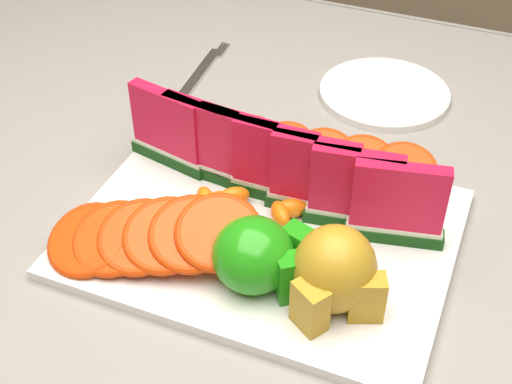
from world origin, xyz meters
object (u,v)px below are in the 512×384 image
object	(u,v)px
platter	(264,233)
pear_cluster	(335,273)
apple_cluster	(261,256)
fork	(199,75)
side_plate	(384,93)

from	to	relation	value
platter	pear_cluster	xyz separation A→B (m)	(0.10, -0.07, 0.04)
apple_cluster	fork	world-z (taller)	apple_cluster
side_plate	platter	bearing A→B (deg)	-98.73
fork	pear_cluster	bearing A→B (deg)	-47.93
pear_cluster	side_plate	xyz separation A→B (m)	(-0.05, 0.39, -0.05)
platter	pear_cluster	distance (m)	0.13
side_plate	fork	world-z (taller)	side_plate
side_plate	fork	size ratio (longest dim) A/B	1.02
apple_cluster	fork	size ratio (longest dim) A/B	0.59
platter	side_plate	xyz separation A→B (m)	(0.05, 0.33, -0.00)
platter	side_plate	world-z (taller)	platter
apple_cluster	side_plate	world-z (taller)	apple_cluster
fork	platter	bearing A→B (deg)	-52.36
pear_cluster	side_plate	distance (m)	0.40
apple_cluster	fork	xyz separation A→B (m)	(-0.24, 0.34, -0.04)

